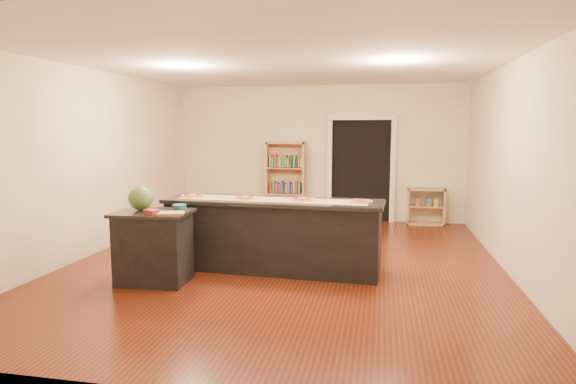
% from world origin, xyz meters
% --- Properties ---
extents(room, '(6.00, 7.00, 2.80)m').
position_xyz_m(room, '(0.00, 0.00, 1.40)').
color(room, '#EDE4C7').
rests_on(room, ground).
extents(doorway, '(1.40, 0.09, 2.21)m').
position_xyz_m(doorway, '(0.90, 3.46, 1.20)').
color(doorway, black).
rests_on(doorway, room).
extents(kitchen_island, '(2.93, 0.79, 0.97)m').
position_xyz_m(kitchen_island, '(-0.10, -0.36, 0.49)').
color(kitchen_island, black).
rests_on(kitchen_island, ground).
extents(side_counter, '(0.91, 0.66, 0.90)m').
position_xyz_m(side_counter, '(-1.43, -1.17, 0.45)').
color(side_counter, black).
rests_on(side_counter, ground).
extents(bookshelf, '(0.82, 0.29, 1.64)m').
position_xyz_m(bookshelf, '(-0.65, 3.30, 0.82)').
color(bookshelf, tan).
rests_on(bookshelf, ground).
extents(low_shelf, '(0.73, 0.31, 0.73)m').
position_xyz_m(low_shelf, '(2.21, 3.29, 0.37)').
color(low_shelf, tan).
rests_on(low_shelf, ground).
extents(waste_bin, '(0.23, 0.23, 0.34)m').
position_xyz_m(waste_bin, '(-0.40, 3.25, 0.17)').
color(waste_bin, '#66A1E3').
rests_on(waste_bin, ground).
extents(kraft_paper, '(2.56, 0.58, 0.00)m').
position_xyz_m(kraft_paper, '(-0.10, -0.38, 0.97)').
color(kraft_paper, '#9A744F').
rests_on(kraft_paper, kitchen_island).
extents(watermelon, '(0.30, 0.30, 0.30)m').
position_xyz_m(watermelon, '(-1.61, -1.11, 1.05)').
color(watermelon, '#144214').
rests_on(watermelon, side_counter).
extents(cutting_board, '(0.35, 0.28, 0.02)m').
position_xyz_m(cutting_board, '(-1.13, -1.30, 0.91)').
color(cutting_board, tan).
rests_on(cutting_board, side_counter).
extents(package_red, '(0.18, 0.16, 0.05)m').
position_xyz_m(package_red, '(-1.35, -1.36, 0.93)').
color(package_red, maroon).
rests_on(package_red, side_counter).
extents(package_teal, '(0.17, 0.17, 0.07)m').
position_xyz_m(package_teal, '(-1.16, -0.99, 0.93)').
color(package_teal, '#195966').
rests_on(package_teal, side_counter).
extents(pizza_a, '(0.32, 0.32, 0.02)m').
position_xyz_m(pizza_a, '(-1.27, -0.28, 0.98)').
color(pizza_a, tan).
rests_on(pizza_a, kitchen_island).
extents(pizza_b, '(0.31, 0.31, 0.02)m').
position_xyz_m(pizza_b, '(-0.49, -0.35, 0.98)').
color(pizza_b, tan).
rests_on(pizza_b, kitchen_island).
extents(pizza_c, '(0.32, 0.32, 0.02)m').
position_xyz_m(pizza_c, '(0.29, -0.33, 0.98)').
color(pizza_c, tan).
rests_on(pizza_c, kitchen_island).
extents(pizza_d, '(0.28, 0.28, 0.02)m').
position_xyz_m(pizza_d, '(1.07, -0.37, 0.98)').
color(pizza_d, tan).
rests_on(pizza_d, kitchen_island).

